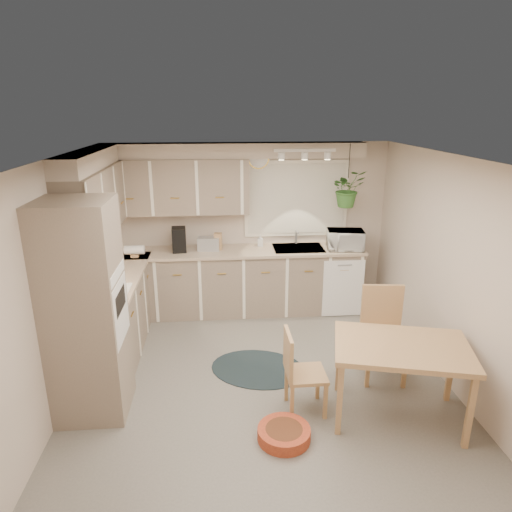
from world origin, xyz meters
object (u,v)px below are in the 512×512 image
chair_left (306,372)px  pet_bed (284,434)px  microwave (345,238)px  dining_table (398,381)px  chair_back (384,336)px  braided_rug (258,369)px

chair_left → pet_bed: 0.61m
pet_bed → microwave: size_ratio=0.96×
dining_table → pet_bed: dining_table is taller
chair_back → braided_rug: bearing=-4.5°
braided_rug → microwave: 2.31m
braided_rug → pet_bed: (0.13, -1.17, 0.05)m
chair_left → chair_back: chair_back is taller
braided_rug → microwave: size_ratio=2.18×
dining_table → braided_rug: (-1.25, 0.93, -0.38)m
chair_left → pet_bed: chair_left is taller
dining_table → pet_bed: bearing=-167.9°
microwave → chair_left: bearing=-105.6°
dining_table → chair_left: (-0.85, 0.17, 0.04)m
chair_back → braided_rug: (-1.34, 0.27, -0.50)m
dining_table → pet_bed: (-1.12, -0.24, -0.33)m
pet_bed → chair_left: bearing=57.1°
braided_rug → microwave: bearing=47.8°
dining_table → pet_bed: size_ratio=2.54×
dining_table → braided_rug: 1.61m
dining_table → chair_left: size_ratio=1.45×
chair_back → pet_bed: bearing=43.5°
braided_rug → dining_table: bearing=-36.7°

